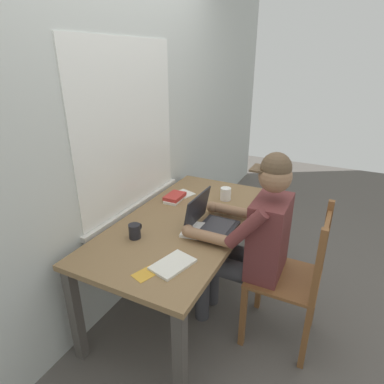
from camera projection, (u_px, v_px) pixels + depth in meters
ground_plane at (187, 299)px, 2.52m from camera, size 8.00×8.00×0.00m
back_wall at (123, 128)px, 2.21m from camera, size 6.00×0.08×2.60m
desk at (186, 229)px, 2.28m from camera, size 1.60×0.81×0.70m
seated_person at (251, 237)px, 2.03m from camera, size 0.50×0.60×1.26m
wooden_chair at (293, 279)px, 2.01m from camera, size 0.42×0.42×0.96m
laptop at (208, 221)px, 2.11m from camera, size 0.33×0.27×0.23m
computer_mouse at (228, 210)px, 2.35m from camera, size 0.06×0.10×0.03m
coffee_mug_white at (226, 194)px, 2.54m from camera, size 0.12×0.08×0.10m
coffee_mug_dark at (135, 231)px, 2.01m from camera, size 0.11×0.07×0.09m
book_stack_main at (175, 198)px, 2.53m from camera, size 0.19×0.12×0.05m
paper_pile_near_laptop at (181, 195)px, 2.64m from camera, size 0.23×0.20×0.01m
paper_pile_back_corner at (173, 264)px, 1.75m from camera, size 0.26×0.21×0.02m
paper_pile_side at (198, 230)px, 2.09m from camera, size 0.24×0.22×0.02m
landscape_photo_print at (146, 274)px, 1.69m from camera, size 0.15×0.13×0.00m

